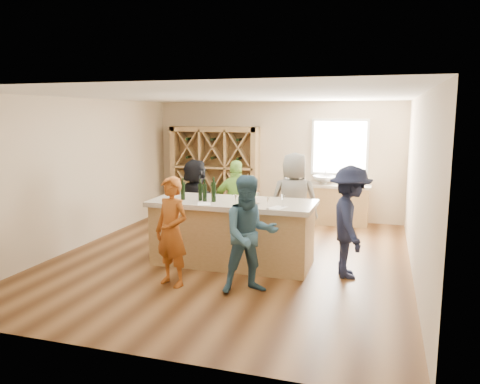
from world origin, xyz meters
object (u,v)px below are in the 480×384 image
(wine_bottle_c, at_px, (200,192))
(wine_bottle_d, at_px, (205,193))
(tasting_counter_base, at_px, (233,235))
(person_far_right, at_px, (294,202))
(person_far_left, at_px, (196,201))
(wine_bottle_e, at_px, (214,192))
(person_far_mid, at_px, (237,204))
(person_server, at_px, (350,222))
(wine_bottle_a, at_px, (183,191))
(person_near_left, at_px, (172,232))
(person_near_right, at_px, (250,235))
(wine_rack, at_px, (215,172))
(sink, at_px, (324,180))

(wine_bottle_c, distance_m, wine_bottle_d, 0.10)
(tasting_counter_base, xyz_separation_m, person_far_right, (0.83, 1.08, 0.41))
(wine_bottle_d, bearing_deg, person_far_left, 118.67)
(wine_bottle_e, bearing_deg, person_far_right, 48.52)
(wine_bottle_d, xyz_separation_m, wine_bottle_e, (0.15, 0.01, 0.02))
(person_far_mid, xyz_separation_m, person_far_right, (1.08, 0.05, 0.09))
(person_server, xyz_separation_m, person_far_right, (-1.08, 1.15, 0.05))
(wine_bottle_a, height_order, wine_bottle_d, wine_bottle_a)
(tasting_counter_base, height_order, wine_bottle_e, wine_bottle_e)
(tasting_counter_base, height_order, person_near_left, person_near_left)
(person_near_left, relative_size, person_near_right, 0.97)
(wine_rack, relative_size, person_near_left, 1.37)
(person_near_right, bearing_deg, wine_bottle_a, 115.46)
(wine_rack, height_order, person_near_right, wine_rack)
(wine_bottle_c, distance_m, wine_bottle_e, 0.25)
(wine_rack, relative_size, sink, 4.06)
(person_near_right, distance_m, person_far_left, 2.81)
(tasting_counter_base, bearing_deg, person_far_left, 135.91)
(wine_bottle_c, height_order, person_far_mid, person_far_mid)
(tasting_counter_base, bearing_deg, sink, 72.73)
(sink, xyz_separation_m, person_far_mid, (-1.33, -2.45, -0.19))
(person_far_mid, distance_m, person_far_right, 1.09)
(wine_bottle_a, bearing_deg, person_server, 1.63)
(wine_bottle_a, height_order, person_near_right, person_near_right)
(wine_bottle_c, bearing_deg, wine_rack, 106.65)
(sink, distance_m, tasting_counter_base, 3.68)
(person_near_left, bearing_deg, wine_bottle_c, 107.87)
(person_far_right, xyz_separation_m, person_far_left, (-1.93, -0.01, -0.09))
(wine_bottle_c, xyz_separation_m, person_far_right, (1.35, 1.22, -0.31))
(person_far_mid, bearing_deg, wine_bottle_a, 54.91)
(person_server, distance_m, person_far_mid, 2.43)
(sink, distance_m, wine_bottle_d, 3.96)
(person_near_right, relative_size, person_far_mid, 1.01)
(wine_bottle_d, distance_m, wine_bottle_e, 0.15)
(sink, height_order, person_near_left, person_near_left)
(wine_bottle_c, xyz_separation_m, person_server, (2.43, 0.07, -0.35))
(person_server, bearing_deg, wine_bottle_d, 79.87)
(person_far_right, bearing_deg, wine_bottle_e, 38.35)
(sink, height_order, wine_bottle_a, wine_bottle_a)
(wine_bottle_a, distance_m, person_far_left, 1.31)
(wine_rack, height_order, wine_bottle_c, wine_rack)
(sink, xyz_separation_m, person_near_left, (-1.62, -4.69, -0.21))
(wine_rack, height_order, person_far_left, wine_rack)
(person_near_left, relative_size, person_far_left, 0.98)
(wine_bottle_a, xyz_separation_m, person_far_left, (-0.28, 1.22, -0.40))
(wine_bottle_d, bearing_deg, wine_bottle_c, 156.62)
(person_near_right, bearing_deg, person_far_mid, 81.84)
(sink, distance_m, wine_bottle_a, 4.11)
(wine_bottle_c, distance_m, person_near_left, 1.14)
(tasting_counter_base, xyz_separation_m, person_far_left, (-1.10, 1.07, 0.32))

